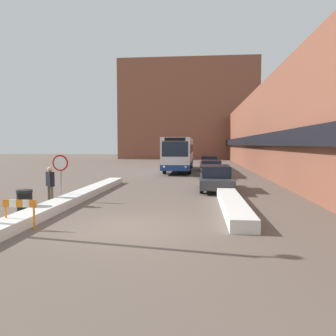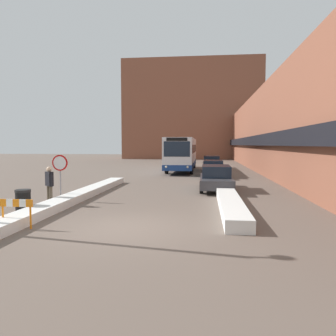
# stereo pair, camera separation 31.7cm
# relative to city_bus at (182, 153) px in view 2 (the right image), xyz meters

# --- Properties ---
(ground_plane) EXTENTS (160.00, 160.00, 0.00)m
(ground_plane) POSITION_rel_city_bus_xyz_m (-0.19, -23.44, -1.79)
(ground_plane) COLOR #66564C
(building_row_right) EXTENTS (5.50, 60.00, 7.94)m
(building_row_right) POSITION_rel_city_bus_xyz_m (9.78, 0.56, 2.17)
(building_row_right) COLOR brown
(building_row_right) RESTS_ON ground_plane
(building_backdrop_far) EXTENTS (26.00, 8.00, 18.56)m
(building_backdrop_far) POSITION_rel_city_bus_xyz_m (-0.19, 30.42, 7.49)
(building_backdrop_far) COLOR brown
(building_backdrop_far) RESTS_ON ground_plane
(snow_bank_left) EXTENTS (0.90, 17.31, 0.35)m
(snow_bank_left) POSITION_rel_city_bus_xyz_m (-3.79, -19.80, -1.62)
(snow_bank_left) COLOR silver
(snow_bank_left) RESTS_ON ground_plane
(snow_bank_right) EXTENTS (0.90, 11.46, 0.44)m
(snow_bank_right) POSITION_rel_city_bus_xyz_m (3.41, -18.19, -1.57)
(snow_bank_right) COLOR silver
(snow_bank_right) RESTS_ON ground_plane
(city_bus) EXTENTS (2.56, 12.49, 3.31)m
(city_bus) POSITION_rel_city_bus_xyz_m (0.00, 0.00, 0.00)
(city_bus) COLOR silver
(city_bus) RESTS_ON ground_plane
(parked_car_front) EXTENTS (1.87, 4.85, 1.44)m
(parked_car_front) POSITION_rel_city_bus_xyz_m (3.01, -14.19, -1.06)
(parked_car_front) COLOR #38383D
(parked_car_front) RESTS_ON ground_plane
(parked_car_middle) EXTENTS (1.80, 4.89, 1.38)m
(parked_car_middle) POSITION_rel_city_bus_xyz_m (3.01, -6.32, -1.09)
(parked_car_middle) COLOR #38383D
(parked_car_middle) RESTS_ON ground_plane
(parked_car_back) EXTENTS (1.81, 4.86, 1.54)m
(parked_car_back) POSITION_rel_city_bus_xyz_m (3.01, -0.00, -1.02)
(parked_car_back) COLOR silver
(parked_car_back) RESTS_ON ground_plane
(stop_sign) EXTENTS (0.76, 0.08, 2.19)m
(stop_sign) POSITION_rel_city_bus_xyz_m (-4.48, -18.76, -0.21)
(stop_sign) COLOR gray
(stop_sign) RESTS_ON ground_plane
(pedestrian) EXTENTS (0.48, 0.46, 1.70)m
(pedestrian) POSITION_rel_city_bus_xyz_m (-4.52, -19.80, -0.77)
(pedestrian) COLOR brown
(pedestrian) RESTS_ON ground_plane
(trash_bin) EXTENTS (0.59, 0.59, 0.95)m
(trash_bin) POSITION_rel_city_bus_xyz_m (-4.57, -21.85, -1.31)
(trash_bin) COLOR black
(trash_bin) RESTS_ON ground_plane
(construction_barricade) EXTENTS (1.10, 0.06, 0.94)m
(construction_barricade) POSITION_rel_city_bus_xyz_m (-3.58, -23.92, -1.12)
(construction_barricade) COLOR orange
(construction_barricade) RESTS_ON ground_plane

